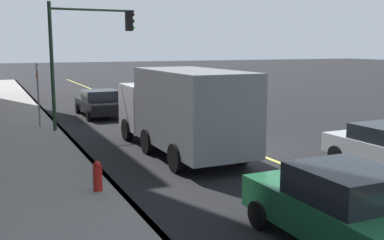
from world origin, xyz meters
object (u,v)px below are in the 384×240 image
(traffic_light_mast, at_px, (85,44))
(car_green, at_px, (339,207))
(car_black, at_px, (100,103))
(street_sign_post, at_px, (38,91))
(truck_gray, at_px, (182,109))
(fire_hydrant, at_px, (98,179))

(traffic_light_mast, bearing_deg, car_green, -172.32)
(car_black, distance_m, traffic_light_mast, 5.63)
(street_sign_post, bearing_deg, car_black, -50.06)
(car_black, bearing_deg, truck_gray, -176.46)
(car_black, bearing_deg, street_sign_post, 129.94)
(car_green, height_order, car_black, car_green)
(traffic_light_mast, bearing_deg, truck_gray, -158.84)
(truck_gray, bearing_deg, car_green, 177.74)
(car_green, distance_m, truck_gray, 8.41)
(car_black, height_order, street_sign_post, street_sign_post)
(car_green, relative_size, truck_gray, 0.52)
(car_black, relative_size, street_sign_post, 1.51)
(car_green, distance_m, fire_hydrant, 6.05)
(car_green, distance_m, traffic_light_mast, 14.60)
(car_black, height_order, traffic_light_mast, traffic_light_mast)
(traffic_light_mast, distance_m, street_sign_post, 3.19)
(traffic_light_mast, xyz_separation_m, street_sign_post, (1.35, 1.95, -2.13))
(truck_gray, bearing_deg, traffic_light_mast, 21.16)
(street_sign_post, relative_size, fire_hydrant, 3.28)
(traffic_light_mast, distance_m, fire_hydrant, 10.01)
(truck_gray, height_order, traffic_light_mast, traffic_light_mast)
(traffic_light_mast, height_order, fire_hydrant, traffic_light_mast)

